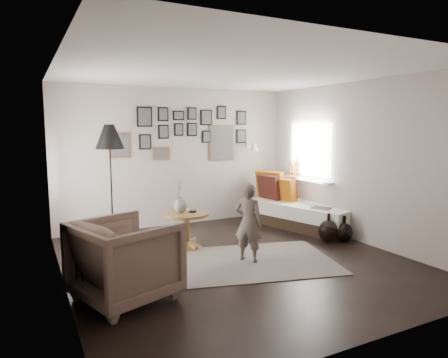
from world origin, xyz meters
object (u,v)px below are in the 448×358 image
pedestal_table (186,231)px  demijohn_large (328,231)px  floor_lamp (110,141)px  armchair (125,260)px  vase (180,203)px  magazine_basket (92,278)px  daybed (299,210)px  demijohn_small (344,232)px  child (249,223)px

pedestal_table → demijohn_large: bearing=-19.5°
demijohn_large → floor_lamp: bearing=154.3°
armchair → floor_lamp: size_ratio=0.51×
vase → floor_lamp: floor_lamp is taller
pedestal_table → floor_lamp: size_ratio=0.37×
magazine_basket → pedestal_table: bearing=36.9°
vase → daybed: 2.53m
daybed → demijohn_small: bearing=-106.8°
vase → demijohn_small: vase is taller
pedestal_table → demijohn_large: pedestal_table is taller
daybed → magazine_basket: daybed is taller
vase → armchair: size_ratio=0.51×
magazine_basket → demijohn_small: size_ratio=1.02×
pedestal_table → magazine_basket: pedestal_table is taller
vase → magazine_basket: (-1.51, -1.22, -0.50)m
pedestal_table → vase: bearing=166.0°
daybed → demijohn_large: 1.09m
floor_lamp → child: floor_lamp is taller
floor_lamp → demijohn_large: (3.15, -1.52, -1.46)m
floor_lamp → child: size_ratio=1.72×
armchair → demijohn_large: (3.46, 0.70, -0.26)m
pedestal_table → demijohn_large: size_ratio=1.48×
demijohn_small → daybed: bearing=90.0°
daybed → magazine_basket: size_ratio=4.95×
floor_lamp → demijohn_small: floor_lamp is taller
armchair → magazine_basket: (-0.31, 0.27, -0.24)m
vase → demijohn_small: (2.48, -0.91, -0.54)m
armchair → magazine_basket: bearing=30.0°
floor_lamp → pedestal_table: bearing=-37.5°
armchair → demijohn_large: 3.54m
pedestal_table → armchair: (-1.28, -1.47, 0.19)m
vase → floor_lamp: size_ratio=0.26×
pedestal_table → daybed: (2.40, 0.29, 0.05)m
daybed → armchair: 4.08m
demijohn_large → vase: bearing=160.7°
vase → armchair: 1.93m
floor_lamp → demijohn_large: size_ratio=3.99×
vase → demijohn_small: bearing=-20.2°
armchair → floor_lamp: (0.31, 2.21, 1.20)m
vase → demijohn_large: bearing=-19.3°
floor_lamp → demijohn_small: bearing=-25.9°
daybed → demijohn_large: (-0.22, -1.06, -0.12)m
pedestal_table → vase: size_ratio=1.40×
pedestal_table → magazine_basket: size_ratio=1.58×
daybed → armchair: (-3.68, -1.76, 0.14)m
daybed → vase: bearing=169.4°
armchair → child: bearing=-94.9°
pedestal_table → floor_lamp: floor_lamp is taller
pedestal_table → daybed: 2.42m
demijohn_small → magazine_basket: bearing=-175.6°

